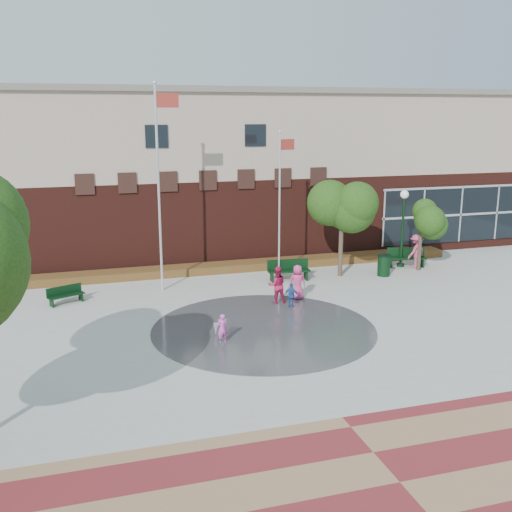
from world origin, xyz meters
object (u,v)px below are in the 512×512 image
object	(u,v)px
bench_left	(66,298)
trash_can	(384,265)
child_splash	(222,329)
flagpole_left	(159,178)
flagpole_right	(280,199)

from	to	relation	value
bench_left	trash_can	world-z (taller)	trash_can
trash_can	child_splash	bearing A→B (deg)	-146.88
flagpole_left	trash_can	distance (m)	11.78
bench_left	child_splash	size ratio (longest dim) A/B	1.47
flagpole_right	trash_can	size ratio (longest dim) A/B	6.57
flagpole_right	trash_can	bearing A→B (deg)	-23.79
flagpole_left	trash_can	xyz separation A→B (m)	(10.83, -0.66, -4.59)
trash_can	child_splash	distance (m)	11.66
child_splash	flagpole_right	bearing A→B (deg)	-139.80
bench_left	child_splash	xyz separation A→B (m)	(5.30, -6.21, 0.29)
flagpole_right	child_splash	size ratio (longest dim) A/B	6.64
flagpole_right	flagpole_left	bearing A→B (deg)	164.25
flagpole_left	flagpole_right	bearing A→B (deg)	0.88
flagpole_left	child_splash	xyz separation A→B (m)	(1.07, -7.03, -4.60)
bench_left	flagpole_right	bearing A→B (deg)	-18.33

